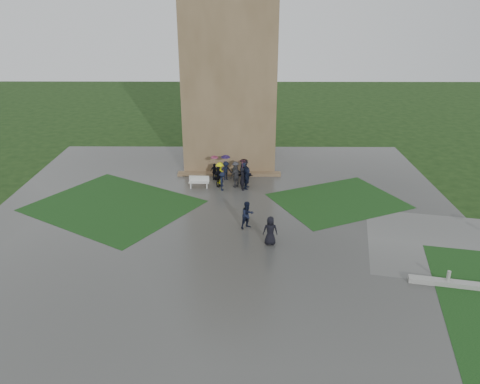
{
  "coord_description": "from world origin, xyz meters",
  "views": [
    {
      "loc": [
        1.22,
        -27.78,
        14.4
      ],
      "look_at": [
        0.99,
        3.89,
        1.2
      ],
      "focal_mm": 35.0,
      "sensor_mm": 36.0,
      "label": 1
    }
  ],
  "objects_px": {
    "tower": "(230,63)",
    "pedestrian_near": "(270,231)",
    "pedestrian_mid": "(248,215)",
    "bench": "(199,182)"
  },
  "relations": [
    {
      "from": "pedestrian_mid",
      "to": "tower",
      "type": "bearing_deg",
      "value": 60.33
    },
    {
      "from": "tower",
      "to": "pedestrian_mid",
      "type": "height_order",
      "value": "tower"
    },
    {
      "from": "bench",
      "to": "pedestrian_near",
      "type": "xyz_separation_m",
      "value": [
        5.31,
        -9.49,
        0.45
      ]
    },
    {
      "from": "tower",
      "to": "pedestrian_near",
      "type": "height_order",
      "value": "tower"
    },
    {
      "from": "pedestrian_mid",
      "to": "pedestrian_near",
      "type": "distance_m",
      "value": 2.65
    },
    {
      "from": "pedestrian_mid",
      "to": "pedestrian_near",
      "type": "height_order",
      "value": "pedestrian_mid"
    },
    {
      "from": "tower",
      "to": "bench",
      "type": "height_order",
      "value": "tower"
    },
    {
      "from": "bench",
      "to": "tower",
      "type": "bearing_deg",
      "value": 74.23
    },
    {
      "from": "tower",
      "to": "pedestrian_mid",
      "type": "bearing_deg",
      "value": -84.04
    },
    {
      "from": "tower",
      "to": "pedestrian_near",
      "type": "xyz_separation_m",
      "value": [
        2.93,
        -16.8,
        -8.04
      ]
    }
  ]
}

